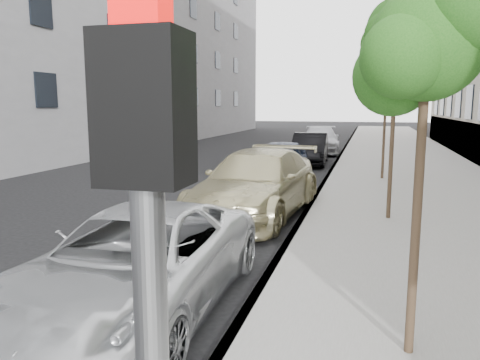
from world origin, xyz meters
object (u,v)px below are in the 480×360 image
at_px(suv, 256,184).
at_px(sedan_rear, 320,140).
at_px(tree_near, 430,44).
at_px(minivan, 138,263).
at_px(sedan_blue, 280,160).
at_px(tree_mid, 399,28).
at_px(sedan_black, 310,149).
at_px(tree_far, 388,66).

relative_size(suv, sedan_rear, 1.07).
bearing_deg(tree_near, minivan, 173.65).
xyz_separation_m(suv, sedan_blue, (-0.52, 6.07, -0.08)).
relative_size(tree_near, tree_mid, 0.77).
height_order(tree_near, sedan_black, tree_near).
xyz_separation_m(minivan, sedan_rear, (0.15, 22.87, 0.07)).
height_order(tree_near, tree_mid, tree_mid).
bearing_deg(suv, tree_far, 68.13).
relative_size(tree_mid, minivan, 1.03).
height_order(tree_far, minivan, tree_far).
height_order(tree_mid, sedan_blue, tree_mid).
xyz_separation_m(tree_mid, suv, (-3.33, -0.03, -3.75)).
bearing_deg(suv, tree_near, -57.66).
height_order(tree_mid, tree_far, tree_mid).
bearing_deg(sedan_black, sedan_rear, 87.97).
height_order(tree_near, minivan, tree_near).
bearing_deg(minivan, sedan_rear, 88.52).
distance_m(minivan, sedan_rear, 22.87).
relative_size(tree_far, sedan_blue, 1.13).
relative_size(sedan_black, sedan_rear, 0.84).
xyz_separation_m(tree_mid, sedan_rear, (-3.41, 16.76, -3.80)).
bearing_deg(sedan_blue, tree_near, -72.30).
relative_size(sedan_blue, sedan_rear, 0.82).
relative_size(minivan, sedan_rear, 0.95).
xyz_separation_m(tree_near, tree_mid, (0.00, 6.50, 1.13)).
relative_size(tree_near, sedan_black, 0.89).
bearing_deg(sedan_rear, tree_near, -86.74).
xyz_separation_m(tree_far, sedan_black, (-3.33, 4.66, -3.51)).
relative_size(tree_mid, sedan_rear, 0.98).
xyz_separation_m(sedan_black, sedan_rear, (-0.08, 5.61, 0.03)).
bearing_deg(tree_far, tree_near, -90.00).
bearing_deg(suv, minivan, -87.04).
relative_size(tree_mid, sedan_blue, 1.19).
xyz_separation_m(minivan, sedan_blue, (-0.29, 12.14, 0.04)).
distance_m(tree_near, sedan_black, 18.17).
distance_m(tree_mid, tree_far, 6.51).
bearing_deg(suv, sedan_blue, 100.05).
distance_m(tree_near, sedan_rear, 23.66).
xyz_separation_m(tree_near, sedan_black, (-3.33, 17.66, -2.71)).
bearing_deg(tree_near, suv, 117.21).
bearing_deg(suv, sedan_rear, 95.41).
bearing_deg(suv, tree_mid, 5.65).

